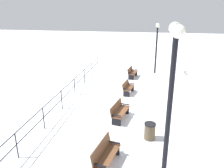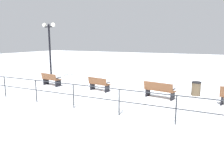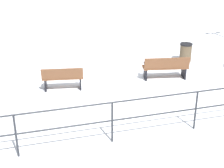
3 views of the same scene
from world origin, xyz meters
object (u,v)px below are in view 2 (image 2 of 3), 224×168
Objects in this scene: bench_second at (159,90)px; bench_third at (99,84)px; lamppost_middle at (49,40)px; trash_bin at (196,89)px; bench_fourth at (51,79)px.

bench_third is (0.06, 3.68, -0.02)m from bench_second.
trash_bin is at bearing -91.66° from lamppost_middle.
bench_third is at bearing 99.89° from bench_second.
bench_third is at bearing -80.78° from bench_fourth.
bench_fourth is (0.02, 7.35, -0.02)m from bench_second.
lamppost_middle is at bearing 88.34° from trash_bin.
lamppost_middle is at bearing 88.94° from bench_second.
lamppost_middle reaches higher than bench_fourth.
lamppost_middle is (1.89, 9.01, 2.56)m from bench_second.
bench_second reaches higher than bench_fourth.
bench_fourth is at bearing -138.42° from lamppost_middle.
lamppost_middle reaches higher than bench_third.
bench_third is 5.51m from trash_bin.
bench_second is at bearing -81.21° from bench_third.
bench_fourth is at bearing 100.27° from bench_third.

